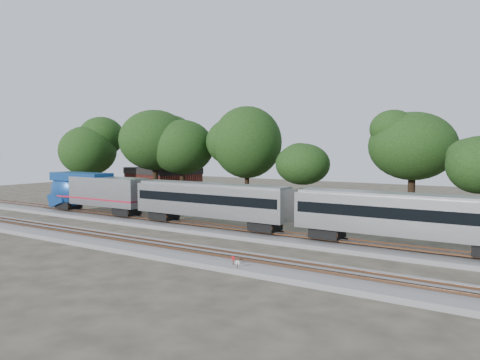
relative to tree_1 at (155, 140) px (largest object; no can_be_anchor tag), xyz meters
The scene contains 14 objects.
ground 31.70m from the tree_1, 37.32° to the right, with size 160.00×160.00×0.00m, color #383328.
track_far 28.59m from the tree_1, 27.12° to the right, with size 160.00×5.00×0.73m.
track_near 34.10m from the tree_1, 42.90° to the right, with size 160.00×5.00×0.73m.
switch_stand_red 39.53m from the tree_1, 38.40° to the right, with size 0.32×0.12×1.04m.
switch_stand_white 40.41m from the tree_1, 38.35° to the right, with size 0.29×0.10×0.92m.
switch_lever 39.77m from the tree_1, 38.76° to the right, with size 0.50×0.30×0.30m, color #512D19.
brick_building 10.11m from the tree_1, 124.31° to the left, with size 12.69×10.16×5.42m.
tree_0 12.13m from the tree_1, 166.74° to the right, with size 8.30×8.30×11.70m.
tree_1 is the anchor object (origin of this frame).
tree_2 4.38m from the tree_1, 18.86° to the left, with size 8.90×8.90×12.55m.
tree_3 14.36m from the tree_1, 13.47° to the left, with size 9.55×9.55×13.46m.
tree_4 23.16m from the tree_1, ahead, with size 6.71×6.71×9.46m.
tree_5 35.70m from the tree_1, 11.76° to the left, with size 9.00×9.00×12.68m.
tree_6 43.05m from the tree_1, ahead, with size 7.11×7.11×10.03m.
Camera 1 is at (24.47, -32.56, 8.71)m, focal length 35.00 mm.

